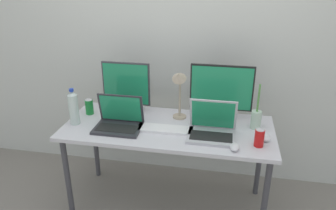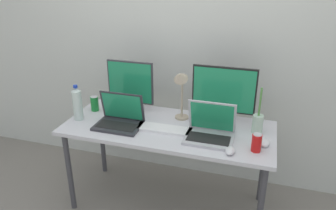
{
  "view_description": "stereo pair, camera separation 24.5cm",
  "coord_description": "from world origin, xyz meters",
  "px_view_note": "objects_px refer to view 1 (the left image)",
  "views": [
    {
      "loc": [
        0.42,
        -2.21,
        1.89
      ],
      "look_at": [
        0.0,
        0.0,
        0.92
      ],
      "focal_mm": 35.0,
      "sensor_mm": 36.0,
      "label": 1
    },
    {
      "loc": [
        0.66,
        -2.15,
        1.89
      ],
      "look_at": [
        0.0,
        0.0,
        0.92
      ],
      "focal_mm": 35.0,
      "sensor_mm": 36.0,
      "label": 2
    }
  ],
  "objects_px": {
    "work_desk": "(168,134)",
    "monitor_left": "(126,87)",
    "laptop_secondary": "(212,128)",
    "mouse_by_laptop": "(235,147)",
    "laptop_silver": "(119,121)",
    "desk_lamp": "(179,86)",
    "bamboo_vase": "(256,119)",
    "monitor_center": "(221,91)",
    "soda_can_near_keyboard": "(89,107)",
    "keyboard_main": "(165,129)",
    "water_bottle": "(73,108)",
    "mouse_by_keyboard": "(266,138)",
    "soda_can_by_laptop": "(259,138)"
  },
  "relations": [
    {
      "from": "soda_can_near_keyboard",
      "to": "laptop_secondary",
      "type": "bearing_deg",
      "value": -10.47
    },
    {
      "from": "laptop_secondary",
      "to": "soda_can_by_laptop",
      "type": "relative_size",
      "value": 2.71
    },
    {
      "from": "laptop_silver",
      "to": "soda_can_near_keyboard",
      "type": "distance_m",
      "value": 0.38
    },
    {
      "from": "keyboard_main",
      "to": "soda_can_near_keyboard",
      "type": "height_order",
      "value": "soda_can_near_keyboard"
    },
    {
      "from": "laptop_silver",
      "to": "water_bottle",
      "type": "xyz_separation_m",
      "value": [
        -0.36,
        0.0,
        0.08
      ]
    },
    {
      "from": "mouse_by_laptop",
      "to": "soda_can_by_laptop",
      "type": "relative_size",
      "value": 0.81
    },
    {
      "from": "laptop_silver",
      "to": "monitor_left",
      "type": "bearing_deg",
      "value": 94.4
    },
    {
      "from": "work_desk",
      "to": "mouse_by_laptop",
      "type": "distance_m",
      "value": 0.57
    },
    {
      "from": "mouse_by_keyboard",
      "to": "water_bottle",
      "type": "relative_size",
      "value": 0.37
    },
    {
      "from": "soda_can_near_keyboard",
      "to": "work_desk",
      "type": "bearing_deg",
      "value": -8.94
    },
    {
      "from": "laptop_silver",
      "to": "water_bottle",
      "type": "relative_size",
      "value": 1.21
    },
    {
      "from": "soda_can_by_laptop",
      "to": "mouse_by_laptop",
      "type": "bearing_deg",
      "value": -153.99
    },
    {
      "from": "desk_lamp",
      "to": "monitor_left",
      "type": "bearing_deg",
      "value": 172.58
    },
    {
      "from": "laptop_silver",
      "to": "desk_lamp",
      "type": "height_order",
      "value": "desk_lamp"
    },
    {
      "from": "water_bottle",
      "to": "soda_can_by_laptop",
      "type": "height_order",
      "value": "water_bottle"
    },
    {
      "from": "desk_lamp",
      "to": "monitor_center",
      "type": "bearing_deg",
      "value": 11.12
    },
    {
      "from": "water_bottle",
      "to": "soda_can_near_keyboard",
      "type": "xyz_separation_m",
      "value": [
        0.04,
        0.19,
        -0.07
      ]
    },
    {
      "from": "laptop_silver",
      "to": "soda_can_near_keyboard",
      "type": "bearing_deg",
      "value": 148.75
    },
    {
      "from": "work_desk",
      "to": "laptop_secondary",
      "type": "bearing_deg",
      "value": -13.5
    },
    {
      "from": "monitor_center",
      "to": "laptop_silver",
      "type": "height_order",
      "value": "monitor_center"
    },
    {
      "from": "keyboard_main",
      "to": "work_desk",
      "type": "bearing_deg",
      "value": 80.27
    },
    {
      "from": "monitor_center",
      "to": "mouse_by_laptop",
      "type": "bearing_deg",
      "value": -74.7
    },
    {
      "from": "soda_can_near_keyboard",
      "to": "soda_can_by_laptop",
      "type": "bearing_deg",
      "value": -11.64
    },
    {
      "from": "monitor_center",
      "to": "water_bottle",
      "type": "xyz_separation_m",
      "value": [
        -1.11,
        -0.28,
        -0.11
      ]
    },
    {
      "from": "keyboard_main",
      "to": "laptop_silver",
      "type": "bearing_deg",
      "value": -177.55
    },
    {
      "from": "desk_lamp",
      "to": "laptop_silver",
      "type": "bearing_deg",
      "value": -152.33
    },
    {
      "from": "laptop_silver",
      "to": "desk_lamp",
      "type": "xyz_separation_m",
      "value": [
        0.42,
        0.22,
        0.23
      ]
    },
    {
      "from": "laptop_silver",
      "to": "keyboard_main",
      "type": "relative_size",
      "value": 0.84
    },
    {
      "from": "laptop_silver",
      "to": "desk_lamp",
      "type": "distance_m",
      "value": 0.53
    },
    {
      "from": "mouse_by_keyboard",
      "to": "soda_can_by_laptop",
      "type": "xyz_separation_m",
      "value": [
        -0.05,
        -0.1,
        0.04
      ]
    },
    {
      "from": "work_desk",
      "to": "monitor_left",
      "type": "bearing_deg",
      "value": 153.38
    },
    {
      "from": "monitor_center",
      "to": "soda_can_near_keyboard",
      "type": "relative_size",
      "value": 3.87
    },
    {
      "from": "mouse_by_keyboard",
      "to": "bamboo_vase",
      "type": "distance_m",
      "value": 0.2
    },
    {
      "from": "work_desk",
      "to": "desk_lamp",
      "type": "xyz_separation_m",
      "value": [
        0.06,
        0.13,
        0.36
      ]
    },
    {
      "from": "mouse_by_laptop",
      "to": "desk_lamp",
      "type": "relative_size",
      "value": 0.24
    },
    {
      "from": "laptop_secondary",
      "to": "laptop_silver",
      "type": "bearing_deg",
      "value": -179.46
    },
    {
      "from": "desk_lamp",
      "to": "laptop_secondary",
      "type": "bearing_deg",
      "value": -37.87
    },
    {
      "from": "work_desk",
      "to": "keyboard_main",
      "type": "height_order",
      "value": "keyboard_main"
    },
    {
      "from": "work_desk",
      "to": "mouse_by_keyboard",
      "type": "distance_m",
      "value": 0.73
    },
    {
      "from": "laptop_silver",
      "to": "soda_can_by_laptop",
      "type": "distance_m",
      "value": 1.03
    },
    {
      "from": "laptop_secondary",
      "to": "soda_can_by_laptop",
      "type": "height_order",
      "value": "laptop_secondary"
    },
    {
      "from": "bamboo_vase",
      "to": "monitor_center",
      "type": "bearing_deg",
      "value": 160.4
    },
    {
      "from": "laptop_secondary",
      "to": "mouse_by_laptop",
      "type": "bearing_deg",
      "value": -45.28
    },
    {
      "from": "monitor_center",
      "to": "water_bottle",
      "type": "bearing_deg",
      "value": -165.65
    },
    {
      "from": "monitor_left",
      "to": "desk_lamp",
      "type": "xyz_separation_m",
      "value": [
        0.45,
        -0.06,
        0.06
      ]
    },
    {
      "from": "laptop_secondary",
      "to": "bamboo_vase",
      "type": "xyz_separation_m",
      "value": [
        0.32,
        0.18,
        0.02
      ]
    },
    {
      "from": "laptop_secondary",
      "to": "mouse_by_keyboard",
      "type": "distance_m",
      "value": 0.38
    },
    {
      "from": "monitor_left",
      "to": "mouse_by_keyboard",
      "type": "distance_m",
      "value": 1.16
    },
    {
      "from": "work_desk",
      "to": "laptop_secondary",
      "type": "distance_m",
      "value": 0.37
    },
    {
      "from": "laptop_silver",
      "to": "mouse_by_laptop",
      "type": "bearing_deg",
      "value": -10.52
    }
  ]
}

